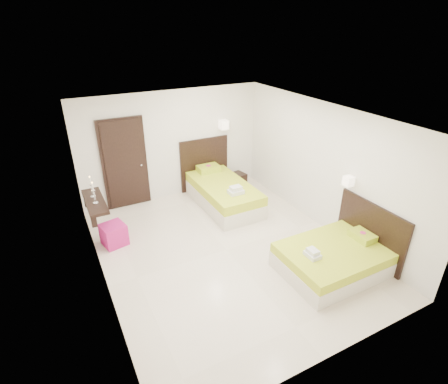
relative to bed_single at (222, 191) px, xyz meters
name	(u,v)px	position (x,y,z in m)	size (l,w,h in m)	color
floor	(227,250)	(-0.80, -1.75, -0.32)	(5.50, 5.50, 0.00)	beige
bed_single	(222,191)	(0.00, 0.00, 0.00)	(1.30, 2.17, 1.79)	beige
bed_double	(335,257)	(0.64, -3.14, -0.06)	(1.77, 1.50, 1.46)	beige
nightstand	(237,180)	(0.77, 0.63, -0.14)	(0.42, 0.37, 0.37)	black
ottoman	(114,234)	(-2.67, -0.53, -0.11)	(0.43, 0.43, 0.43)	#A81663
door	(125,164)	(-2.00, 0.95, 0.73)	(1.02, 0.15, 2.14)	black
console_shelf	(94,202)	(-2.88, -0.15, 0.49)	(0.35, 1.20, 0.78)	black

